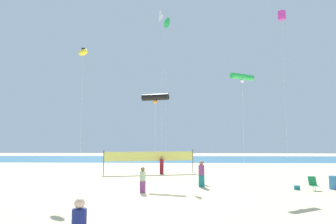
% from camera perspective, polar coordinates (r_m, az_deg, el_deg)
% --- Properties ---
extents(ground_plane, '(120.00, 120.00, 0.00)m').
position_cam_1_polar(ground_plane, '(18.25, -0.03, -15.89)').
color(ground_plane, beige).
extents(ocean_band, '(120.00, 20.00, 0.01)m').
position_cam_1_polar(ocean_band, '(54.05, 1.31, -9.06)').
color(ocean_band, teal).
rests_on(ocean_band, ground).
extents(beachgoer_sage_shirt, '(0.37, 0.37, 1.60)m').
position_cam_1_polar(beachgoer_sage_shirt, '(19.10, -4.93, -12.81)').
color(beachgoer_sage_shirt, '#7A3872').
rests_on(beachgoer_sage_shirt, ground).
extents(beachgoer_plum_shirt, '(0.42, 0.42, 1.85)m').
position_cam_1_polar(beachgoer_plum_shirt, '(21.48, 6.50, -11.64)').
color(beachgoer_plum_shirt, '#19727A').
rests_on(beachgoer_plum_shirt, ground).
extents(beachgoer_maroon_shirt, '(0.39, 0.39, 1.73)m').
position_cam_1_polar(beachgoer_maroon_shirt, '(29.57, -1.24, -10.14)').
color(beachgoer_maroon_shirt, maroon).
rests_on(beachgoer_maroon_shirt, ground).
extents(folding_beach_chair, '(0.52, 0.65, 0.89)m').
position_cam_1_polar(folding_beach_chair, '(22.24, 26.33, -12.25)').
color(folding_beach_chair, '#1E8C4C').
rests_on(folding_beach_chair, ground).
extents(trash_barrel, '(0.54, 0.54, 0.90)m').
position_cam_1_polar(trash_barrel, '(23.29, 29.39, -11.83)').
color(trash_barrel, teal).
rests_on(trash_barrel, ground).
extents(volleyball_net, '(8.76, 2.11, 2.40)m').
position_cam_1_polar(volleyball_net, '(29.61, -3.60, -8.73)').
color(volleyball_net, '#4C4C51').
rests_on(volleyball_net, ground).
extents(beach_handbag, '(0.35, 0.18, 0.28)m').
position_cam_1_polar(beach_handbag, '(22.04, 23.72, -13.27)').
color(beach_handbag, '#19727A').
rests_on(beach_handbag, ground).
extents(kite_magenta_box, '(0.83, 0.83, 17.47)m').
position_cam_1_polar(kite_magenta_box, '(36.17, 21.19, 16.99)').
color(kite_magenta_box, silver).
rests_on(kite_magenta_box, ground).
extents(kite_yellow_inflatable, '(1.16, 1.16, 9.92)m').
position_cam_1_polar(kite_yellow_inflatable, '(22.37, -16.12, 10.97)').
color(kite_yellow_inflatable, silver).
rests_on(kite_yellow_inflatable, ground).
extents(kite_green_delta, '(1.18, 1.44, 19.50)m').
position_cam_1_polar(kite_green_delta, '(40.44, -0.49, 16.92)').
color(kite_green_delta, silver).
rests_on(kite_green_delta, ground).
extents(kite_green_tube, '(1.88, 1.33, 7.99)m').
position_cam_1_polar(kite_green_tube, '(21.62, 14.18, 6.59)').
color(kite_green_tube, silver).
rests_on(kite_green_tube, ground).
extents(kite_black_tube, '(2.30, 1.15, 7.04)m').
position_cam_1_polar(kite_black_tube, '(23.87, -2.49, 2.83)').
color(kite_black_tube, silver).
rests_on(kite_black_tube, ground).
extents(kite_white_delta, '(0.74, 1.35, 17.67)m').
position_cam_1_polar(kite_white_delta, '(34.18, -1.23, 18.08)').
color(kite_white_delta, silver).
rests_on(kite_white_delta, ground).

